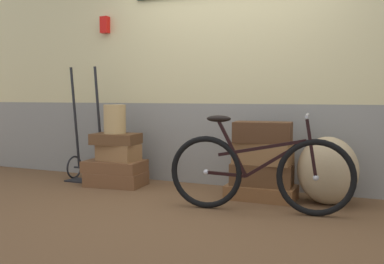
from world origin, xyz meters
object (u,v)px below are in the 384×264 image
(suitcase_3, at_px, (116,139))
(suitcase_1, at_px, (115,166))
(suitcase_5, at_px, (262,174))
(suitcase_0, at_px, (116,179))
(luggage_trolley, at_px, (87,154))
(suitcase_2, at_px, (119,152))
(burlap_sack, at_px, (328,171))
(suitcase_4, at_px, (261,192))
(suitcase_7, at_px, (263,132))
(wicker_basket, at_px, (115,119))
(bicycle, at_px, (258,172))
(suitcase_6, at_px, (263,153))

(suitcase_3, bearing_deg, suitcase_1, -153.61)
(suitcase_5, bearing_deg, suitcase_0, 177.86)
(luggage_trolley, bearing_deg, suitcase_3, -12.21)
(suitcase_2, bearing_deg, burlap_sack, 6.68)
(suitcase_0, xyz_separation_m, suitcase_4, (1.67, 0.03, -0.01))
(suitcase_3, bearing_deg, suitcase_5, -6.04)
(burlap_sack, bearing_deg, suitcase_4, -175.19)
(suitcase_5, bearing_deg, suitcase_2, 177.01)
(suitcase_2, relative_size, suitcase_5, 0.77)
(suitcase_0, distance_m, suitcase_1, 0.14)
(suitcase_2, distance_m, suitcase_7, 1.68)
(suitcase_3, bearing_deg, luggage_trolley, 161.20)
(suitcase_7, bearing_deg, wicker_basket, 174.87)
(suitcase_0, bearing_deg, bicycle, -20.69)
(suitcase_5, bearing_deg, suitcase_6, -23.67)
(suitcase_0, xyz_separation_m, luggage_trolley, (-0.51, 0.13, 0.24))
(suitcase_2, relative_size, burlap_sack, 0.72)
(suitcase_4, xyz_separation_m, luggage_trolley, (-2.18, 0.11, 0.25))
(suitcase_2, relative_size, suitcase_4, 0.68)
(suitcase_6, relative_size, burlap_sack, 0.87)
(suitcase_5, height_order, suitcase_7, suitcase_7)
(wicker_basket, bearing_deg, suitcase_4, 0.08)
(suitcase_0, relative_size, bicycle, 0.39)
(suitcase_0, bearing_deg, suitcase_6, -5.00)
(suitcase_4, bearing_deg, suitcase_5, 86.79)
(suitcase_2, distance_m, suitcase_4, 1.68)
(suitcase_7, xyz_separation_m, burlap_sack, (0.61, 0.06, -0.34))
(suitcase_1, xyz_separation_m, suitcase_4, (1.70, 0.01, -0.15))
(suitcase_1, height_order, suitcase_4, suitcase_1)
(suitcase_2, distance_m, burlap_sack, 2.27)
(suitcase_6, relative_size, bicycle, 0.34)
(suitcase_4, relative_size, luggage_trolley, 0.50)
(suitcase_0, bearing_deg, suitcase_7, -5.51)
(suitcase_1, distance_m, wicker_basket, 0.54)
(suitcase_0, xyz_separation_m, suitcase_6, (1.68, 0.04, 0.38))
(suitcase_4, bearing_deg, wicker_basket, -179.91)
(suitcase_1, relative_size, luggage_trolley, 0.48)
(suitcase_0, bearing_deg, suitcase_4, -5.38)
(suitcase_7, distance_m, luggage_trolley, 2.21)
(suitcase_0, bearing_deg, suitcase_3, 112.19)
(wicker_basket, height_order, luggage_trolley, luggage_trolley)
(suitcase_3, bearing_deg, suitcase_4, -6.53)
(suitcase_2, bearing_deg, bicycle, -9.99)
(suitcase_4, xyz_separation_m, burlap_sack, (0.62, 0.05, 0.25))
(luggage_trolley, bearing_deg, burlap_sack, -1.09)
(suitcase_3, bearing_deg, suitcase_0, -68.15)
(suitcase_3, height_order, suitcase_6, suitcase_3)
(burlap_sack, bearing_deg, bicycle, -134.47)
(bicycle, bearing_deg, suitcase_4, 101.16)
(burlap_sack, bearing_deg, luggage_trolley, 178.91)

